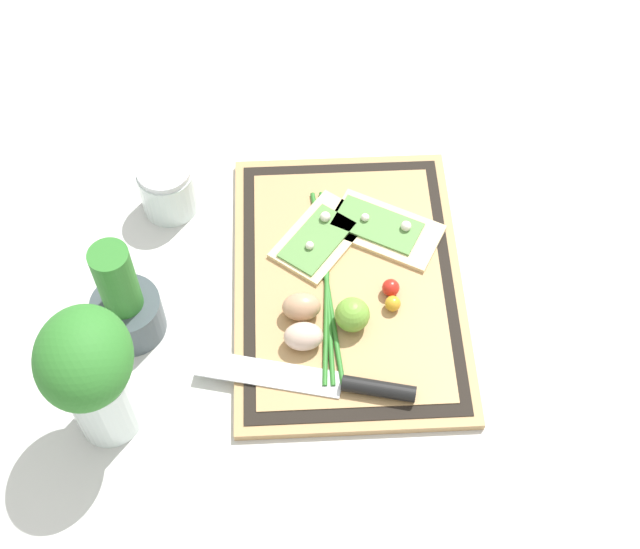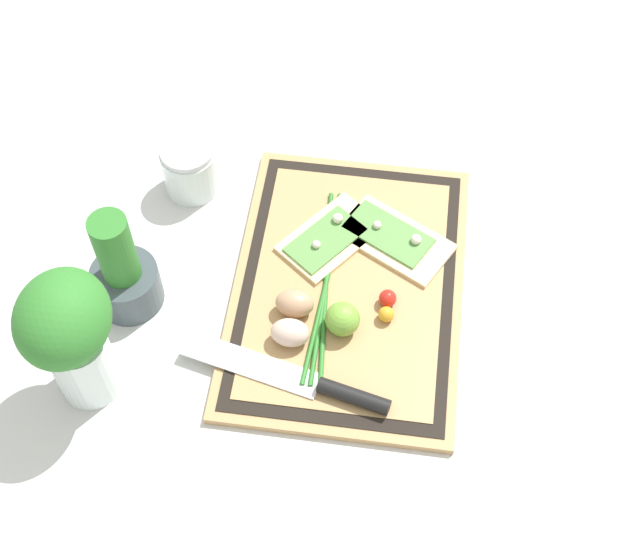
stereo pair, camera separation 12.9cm
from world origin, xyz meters
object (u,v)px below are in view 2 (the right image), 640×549
Objects in this scene: pizza_slice_near at (394,238)px; cherry_tomato_yellow at (386,314)px; egg_brown at (295,303)px; cherry_tomato_red at (388,298)px; sauce_jar at (190,171)px; lime at (343,319)px; egg_pink at (290,333)px; knife at (319,385)px; pizza_slice_far at (329,237)px; herb_glass at (70,334)px; herb_pot at (123,274)px.

cherry_tomato_yellow is at bearing -179.57° from pizza_slice_near.
egg_brown is 2.16× the size of cherry_tomato_red.
egg_brown is 2.40× the size of cherry_tomato_yellow.
egg_brown is 0.62× the size of sauce_jar.
lime reaches higher than cherry_tomato_red.
sauce_jar reaches higher than egg_pink.
cherry_tomato_yellow is at bearing -33.45° from knife.
cherry_tomato_red reaches higher than pizza_slice_far.
egg_pink is at bearing 112.09° from cherry_tomato_yellow.
cherry_tomato_red is 0.03m from cherry_tomato_yellow.
egg_brown is (-0.14, 0.13, 0.01)m from pizza_slice_near.
egg_pink reaches higher than cherry_tomato_yellow.
lime is 0.37m from herb_glass.
herb_glass is at bearing 110.60° from cherry_tomato_yellow.
cherry_tomato_red reaches higher than cherry_tomato_yellow.
pizza_slice_far is 0.58× the size of knife.
pizza_slice_far is 3.19× the size of egg_pink.
cherry_tomato_yellow is 0.39m from sauce_jar.
herb_pot is at bearing 90.84° from cherry_tomato_yellow.
egg_brown is 0.24× the size of herb_glass.
pizza_slice_near is 2.13× the size of sauce_jar.
egg_pink is (-0.19, 0.13, 0.01)m from pizza_slice_near.
cherry_tomato_red is at bearing -179.74° from pizza_slice_near.
herb_pot is at bearing 68.46° from knife.
herb_pot is (0.02, 0.31, 0.02)m from lime.
lime is at bearing -165.90° from pizza_slice_far.
pizza_slice_near is 8.27× the size of cherry_tomato_yellow.
egg_brown is 0.31m from herb_glass.
sauce_jar is at bearing -10.07° from herb_glass.
lime is at bearing -69.58° from herb_glass.
pizza_slice_far is at bearing 3.98° from knife.
herb_glass reaches higher than pizza_slice_far.
egg_brown is at bearing 91.96° from cherry_tomato_yellow.
lime is at bearing 160.11° from pizza_slice_near.
lime is (-0.02, -0.07, 0.00)m from egg_brown.
herb_glass is at bearing 132.95° from pizza_slice_far.
pizza_slice_near is 0.17m from lime.
pizza_slice_near is at bearing -83.25° from pizza_slice_far.
knife is 0.09m from egg_pink.
sauce_jar is at bearing 56.96° from cherry_tomato_yellow.
cherry_tomato_red is at bearing -66.09° from herb_glass.
herb_pot is at bearing 86.69° from lime.
cherry_tomato_yellow is (-0.03, -0.00, -0.00)m from cherry_tomato_red.
knife is 6.07× the size of lime.
lime is at bearing -67.53° from egg_pink.
knife is 0.33m from herb_glass.
herb_glass is at bearing 113.91° from cherry_tomato_red.
cherry_tomato_red is 1.11× the size of cherry_tomato_yellow.
pizza_slice_near and pizza_slice_far have the same top height.
herb_glass reaches higher than lime.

